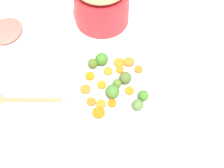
% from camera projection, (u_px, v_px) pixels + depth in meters
% --- Properties ---
extents(tabletop, '(2.40, 2.40, 0.02)m').
position_uv_depth(tabletop, '(118.00, 99.00, 1.17)').
color(tabletop, white).
rests_on(tabletop, ground).
extents(serving_bowl_carrots, '(0.27, 0.27, 0.11)m').
position_uv_depth(serving_bowl_carrots, '(112.00, 95.00, 1.11)').
color(serving_bowl_carrots, white).
rests_on(serving_bowl_carrots, tabletop).
extents(metal_pot, '(0.22, 0.22, 0.14)m').
position_uv_depth(metal_pot, '(102.00, 7.00, 1.33)').
color(metal_pot, red).
rests_on(metal_pot, tabletop).
extents(carrot_slice_0, '(0.04, 0.04, 0.01)m').
position_uv_depth(carrot_slice_0, '(112.00, 103.00, 1.02)').
color(carrot_slice_0, orange).
rests_on(carrot_slice_0, serving_bowl_carrots).
extents(carrot_slice_1, '(0.04, 0.04, 0.01)m').
position_uv_depth(carrot_slice_1, '(139.00, 70.00, 1.09)').
color(carrot_slice_1, orange).
rests_on(carrot_slice_1, serving_bowl_carrots).
extents(carrot_slice_2, '(0.03, 0.03, 0.01)m').
position_uv_depth(carrot_slice_2, '(120.00, 70.00, 1.09)').
color(carrot_slice_2, orange).
rests_on(carrot_slice_2, serving_bowl_carrots).
extents(carrot_slice_3, '(0.04, 0.04, 0.01)m').
position_uv_depth(carrot_slice_3, '(130.00, 91.00, 1.05)').
color(carrot_slice_3, orange).
rests_on(carrot_slice_3, serving_bowl_carrots).
extents(carrot_slice_4, '(0.04, 0.04, 0.01)m').
position_uv_depth(carrot_slice_4, '(102.00, 85.00, 1.06)').
color(carrot_slice_4, orange).
rests_on(carrot_slice_4, serving_bowl_carrots).
extents(carrot_slice_5, '(0.04, 0.04, 0.01)m').
position_uv_depth(carrot_slice_5, '(101.00, 104.00, 1.02)').
color(carrot_slice_5, orange).
rests_on(carrot_slice_5, serving_bowl_carrots).
extents(carrot_slice_6, '(0.03, 0.03, 0.01)m').
position_uv_depth(carrot_slice_6, '(90.00, 76.00, 1.08)').
color(carrot_slice_6, orange).
rests_on(carrot_slice_6, serving_bowl_carrots).
extents(carrot_slice_7, '(0.03, 0.03, 0.01)m').
position_uv_depth(carrot_slice_7, '(108.00, 71.00, 1.09)').
color(carrot_slice_7, orange).
rests_on(carrot_slice_7, serving_bowl_carrots).
extents(carrot_slice_8, '(0.05, 0.05, 0.01)m').
position_uv_depth(carrot_slice_8, '(129.00, 62.00, 1.11)').
color(carrot_slice_8, orange).
rests_on(carrot_slice_8, serving_bowl_carrots).
extents(carrot_slice_9, '(0.04, 0.04, 0.01)m').
position_uv_depth(carrot_slice_9, '(119.00, 63.00, 1.11)').
color(carrot_slice_9, orange).
rests_on(carrot_slice_9, serving_bowl_carrots).
extents(carrot_slice_10, '(0.05, 0.05, 0.01)m').
position_uv_depth(carrot_slice_10, '(85.00, 89.00, 1.05)').
color(carrot_slice_10, orange).
rests_on(carrot_slice_10, serving_bowl_carrots).
extents(carrot_slice_11, '(0.04, 0.04, 0.01)m').
position_uv_depth(carrot_slice_11, '(99.00, 113.00, 1.00)').
color(carrot_slice_11, orange).
rests_on(carrot_slice_11, serving_bowl_carrots).
extents(carrot_slice_12, '(0.04, 0.04, 0.01)m').
position_uv_depth(carrot_slice_12, '(91.00, 102.00, 1.02)').
color(carrot_slice_12, orange).
rests_on(carrot_slice_12, serving_bowl_carrots).
extents(brussels_sprout_0, '(0.04, 0.04, 0.04)m').
position_uv_depth(brussels_sprout_0, '(125.00, 78.00, 1.06)').
color(brussels_sprout_0, '#52702E').
rests_on(brussels_sprout_0, serving_bowl_carrots).
extents(brussels_sprout_1, '(0.03, 0.03, 0.03)m').
position_uv_depth(brussels_sprout_1, '(143.00, 96.00, 1.02)').
color(brussels_sprout_1, '#42852B').
rests_on(brussels_sprout_1, serving_bowl_carrots).
extents(brussels_sprout_2, '(0.04, 0.04, 0.04)m').
position_uv_depth(brussels_sprout_2, '(138.00, 105.00, 1.00)').
color(brussels_sprout_2, '#5A863F').
rests_on(brussels_sprout_2, serving_bowl_carrots).
extents(brussels_sprout_3, '(0.03, 0.03, 0.03)m').
position_uv_depth(brussels_sprout_3, '(116.00, 83.00, 1.05)').
color(brussels_sprout_3, '#54812A').
rests_on(brussels_sprout_3, serving_bowl_carrots).
extents(brussels_sprout_4, '(0.04, 0.04, 0.04)m').
position_uv_depth(brussels_sprout_4, '(102.00, 59.00, 1.10)').
color(brussels_sprout_4, '#42872B').
rests_on(brussels_sprout_4, serving_bowl_carrots).
extents(brussels_sprout_5, '(0.03, 0.03, 0.03)m').
position_uv_depth(brussels_sprout_5, '(93.00, 64.00, 1.09)').
color(brussels_sprout_5, '#507225').
rests_on(brussels_sprout_5, serving_bowl_carrots).
extents(brussels_sprout_6, '(0.04, 0.04, 0.04)m').
position_uv_depth(brussels_sprout_6, '(112.00, 91.00, 1.02)').
color(brussels_sprout_6, '#468531').
rests_on(brussels_sprout_6, serving_bowl_carrots).
extents(wooden_spoon, '(0.27, 0.07, 0.01)m').
position_uv_depth(wooden_spoon, '(5.00, 100.00, 1.15)').
color(wooden_spoon, tan).
rests_on(wooden_spoon, tabletop).
extents(ham_plate, '(0.24, 0.24, 0.01)m').
position_uv_depth(ham_plate, '(5.00, 29.00, 1.35)').
color(ham_plate, white).
rests_on(ham_plate, tabletop).
extents(ham_slice_main, '(0.13, 0.15, 0.02)m').
position_uv_depth(ham_slice_main, '(6.00, 31.00, 1.32)').
color(ham_slice_main, '#D07062').
rests_on(ham_slice_main, ham_plate).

